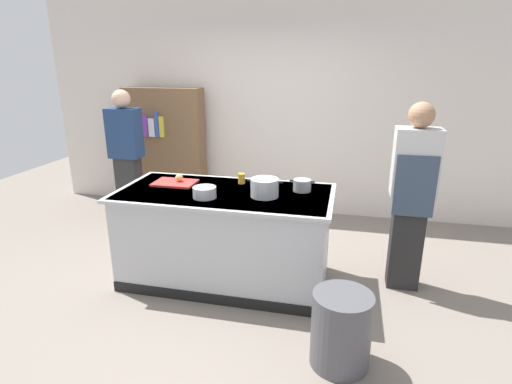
{
  "coord_description": "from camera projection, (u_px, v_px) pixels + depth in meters",
  "views": [
    {
      "loc": [
        1.07,
        -3.39,
        2.04
      ],
      "look_at": [
        0.25,
        0.2,
        0.85
      ],
      "focal_mm": 28.5,
      "sensor_mm": 36.0,
      "label": 1
    }
  ],
  "objects": [
    {
      "name": "person_guest",
      "position": [
        127.0,
        156.0,
        5.05
      ],
      "size": [
        0.38,
        0.24,
        1.72
      ],
      "rotation": [
        0.0,
        0.0,
        -1.34
      ],
      "color": "#2C2C2C",
      "rests_on": "ground_plane"
    },
    {
      "name": "person_chef",
      "position": [
        412.0,
        194.0,
        3.61
      ],
      "size": [
        0.38,
        0.25,
        1.72
      ],
      "rotation": [
        0.0,
        0.0,
        1.49
      ],
      "color": "#252525",
      "rests_on": "ground_plane"
    },
    {
      "name": "back_wall",
      "position": [
        269.0,
        103.0,
        5.49
      ],
      "size": [
        6.4,
        0.12,
        3.0
      ],
      "primitive_type": "cube",
      "color": "silver",
      "rests_on": "ground_plane"
    },
    {
      "name": "ground_plane",
      "position": [
        227.0,
        278.0,
        4.0
      ],
      "size": [
        10.0,
        10.0,
        0.0
      ],
      "primitive_type": "plane",
      "color": "slate"
    },
    {
      "name": "cutting_board",
      "position": [
        175.0,
        183.0,
        3.95
      ],
      "size": [
        0.4,
        0.28,
        0.02
      ],
      "primitive_type": "cube",
      "color": "red",
      "rests_on": "counter_island"
    },
    {
      "name": "stock_pot",
      "position": [
        265.0,
        188.0,
        3.56
      ],
      "size": [
        0.31,
        0.25,
        0.16
      ],
      "color": "#B7BABF",
      "rests_on": "counter_island"
    },
    {
      "name": "mixing_bowl",
      "position": [
        205.0,
        192.0,
        3.54
      ],
      "size": [
        0.2,
        0.2,
        0.1
      ],
      "primitive_type": "cylinder",
      "color": "#B7BABF",
      "rests_on": "counter_island"
    },
    {
      "name": "onion",
      "position": [
        179.0,
        178.0,
        3.96
      ],
      "size": [
        0.07,
        0.07,
        0.07
      ],
      "primitive_type": "sphere",
      "color": "tan",
      "rests_on": "cutting_board"
    },
    {
      "name": "juice_cup",
      "position": [
        242.0,
        179.0,
        3.95
      ],
      "size": [
        0.07,
        0.07,
        0.1
      ],
      "primitive_type": "cylinder",
      "color": "yellow",
      "rests_on": "counter_island"
    },
    {
      "name": "bookshelf",
      "position": [
        166.0,
        150.0,
        5.71
      ],
      "size": [
        1.1,
        0.31,
        1.7
      ],
      "color": "brown",
      "rests_on": "ground_plane"
    },
    {
      "name": "counter_island",
      "position": [
        226.0,
        235.0,
        3.86
      ],
      "size": [
        1.98,
        0.98,
        0.9
      ],
      "color": "#B7BABF",
      "rests_on": "ground_plane"
    },
    {
      "name": "sauce_pan",
      "position": [
        302.0,
        185.0,
        3.72
      ],
      "size": [
        0.23,
        0.16,
        0.11
      ],
      "color": "#99999E",
      "rests_on": "counter_island"
    },
    {
      "name": "trash_bin",
      "position": [
        341.0,
        330.0,
        2.8
      ],
      "size": [
        0.42,
        0.42,
        0.55
      ],
      "primitive_type": "cylinder",
      "color": "#4C4C51",
      "rests_on": "ground_plane"
    }
  ]
}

